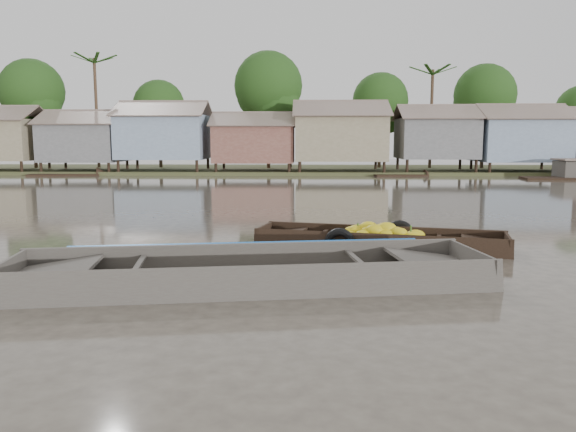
{
  "coord_description": "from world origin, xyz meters",
  "views": [
    {
      "loc": [
        -0.11,
        -12.22,
        2.6
      ],
      "look_at": [
        -0.49,
        0.8,
        0.8
      ],
      "focal_mm": 35.0,
      "sensor_mm": 36.0,
      "label": 1
    }
  ],
  "objects": [
    {
      "name": "ground",
      "position": [
        0.0,
        0.0,
        0.0
      ],
      "size": [
        120.0,
        120.0,
        0.0
      ],
      "primitive_type": "plane",
      "color": "#453D35",
      "rests_on": "ground"
    },
    {
      "name": "banana_boat",
      "position": [
        1.63,
        1.21,
        0.18
      ],
      "size": [
        6.12,
        2.77,
        0.84
      ],
      "rotation": [
        0.0,
        0.0,
        -0.24
      ],
      "color": "black",
      "rests_on": "ground"
    },
    {
      "name": "riverbank",
      "position": [
        3.03,
        31.86,
        3.07
      ],
      "size": [
        120.0,
        12.47,
        10.22
      ],
      "color": "#384723",
      "rests_on": "ground"
    },
    {
      "name": "distant_boats",
      "position": [
        16.25,
        23.92,
        0.25
      ],
      "size": [
        47.17,
        15.23,
        1.38
      ],
      "color": "black",
      "rests_on": "ground"
    },
    {
      "name": "viewer_boat",
      "position": [
        -1.04,
        -2.34,
        0.08
      ],
      "size": [
        8.77,
        3.48,
        0.69
      ],
      "rotation": [
        0.0,
        0.0,
        0.15
      ],
      "color": "#47403C",
      "rests_on": "ground"
    }
  ]
}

